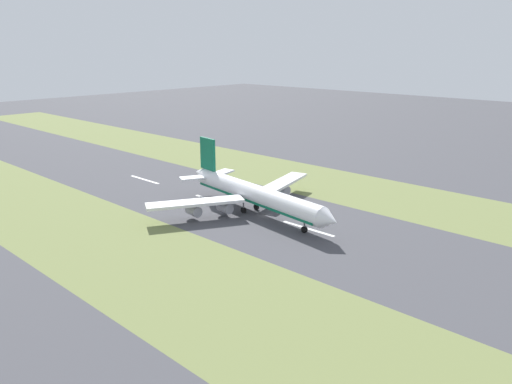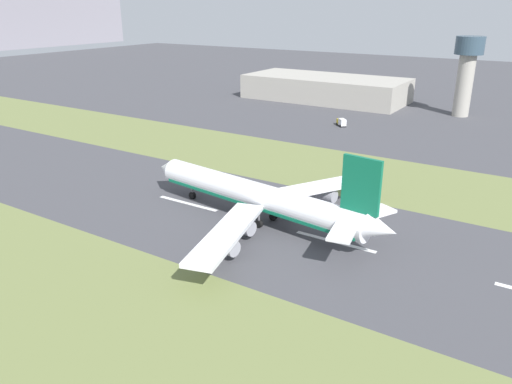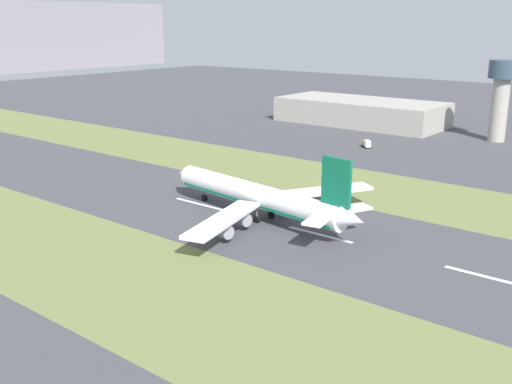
% 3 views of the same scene
% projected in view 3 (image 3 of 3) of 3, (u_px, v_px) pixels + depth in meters
% --- Properties ---
extents(ground_plane, '(800.00, 800.00, 0.00)m').
position_uv_depth(ground_plane, '(244.00, 215.00, 157.92)').
color(ground_plane, '#424247').
extents(grass_median_west, '(40.00, 600.00, 0.01)m').
position_uv_depth(grass_median_west, '(105.00, 268.00, 124.13)').
color(grass_median_west, olive).
rests_on(grass_median_west, ground).
extents(grass_median_east, '(40.00, 600.00, 0.01)m').
position_uv_depth(grass_median_east, '(334.00, 181.00, 191.72)').
color(grass_median_east, olive).
rests_on(grass_median_east, ground).
extents(centreline_dash_near, '(1.20, 18.00, 0.01)m').
position_uv_depth(centreline_dash_near, '(489.00, 277.00, 119.63)').
color(centreline_dash_near, silver).
rests_on(centreline_dash_near, ground).
extents(centreline_dash_mid, '(1.20, 18.00, 0.01)m').
position_uv_depth(centreline_dash_mid, '(320.00, 235.00, 143.65)').
color(centreline_dash_mid, silver).
rests_on(centreline_dash_mid, ground).
extents(centreline_dash_far, '(1.20, 18.00, 0.01)m').
position_uv_depth(centreline_dash_far, '(199.00, 204.00, 167.67)').
color(centreline_dash_far, silver).
rests_on(centreline_dash_far, ground).
extents(airplane_main_jet, '(63.59, 67.14, 20.20)m').
position_uv_depth(airplane_main_jet, '(261.00, 197.00, 152.98)').
color(airplane_main_jet, white).
rests_on(airplane_main_jet, ground).
extents(terminal_building, '(36.00, 81.46, 11.91)m').
position_uv_depth(terminal_building, '(361.00, 112.00, 297.82)').
color(terminal_building, '#A39E93').
rests_on(terminal_building, ground).
extents(control_tower, '(12.00, 12.00, 34.05)m').
position_uv_depth(control_tower, '(501.00, 92.00, 250.21)').
color(control_tower, '#A39E93').
rests_on(control_tower, ground).
extents(service_truck, '(5.91, 5.68, 3.10)m').
position_uv_depth(service_truck, '(367.00, 144.00, 242.44)').
color(service_truck, gold).
rests_on(service_truck, ground).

